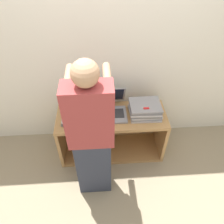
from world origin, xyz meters
name	(u,v)px	position (x,y,z in m)	size (l,w,h in m)	color
ground_plane	(113,164)	(0.00, 0.00, 0.00)	(12.00, 12.00, 0.00)	gray
wall_back	(109,52)	(0.00, 0.58, 1.20)	(8.00, 0.05, 2.40)	silver
cart	(111,130)	(0.00, 0.30, 0.30)	(1.24, 0.48, 0.61)	#A87A47
laptop_open	(111,108)	(0.00, 0.30, 0.66)	(0.34, 0.40, 0.27)	gray
laptop_stack_left	(78,115)	(-0.37, 0.23, 0.64)	(0.35, 0.29, 0.06)	gray
laptop_stack_right	(145,109)	(0.37, 0.24, 0.68)	(0.35, 0.29, 0.15)	#B7B7BC
person	(91,138)	(-0.21, -0.24, 0.79)	(0.40, 0.52, 1.58)	#2D3342
inventory_tag	(146,108)	(0.37, 0.17, 0.76)	(0.06, 0.02, 0.01)	red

